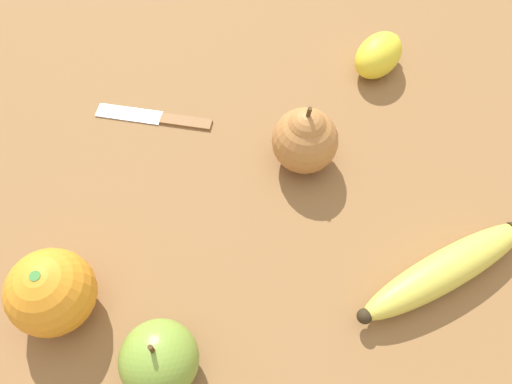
{
  "coord_description": "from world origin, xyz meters",
  "views": [
    {
      "loc": [
        -0.27,
        0.03,
        0.52
      ],
      "look_at": [
        0.02,
        0.02,
        0.03
      ],
      "focal_mm": 35.0,
      "sensor_mm": 36.0,
      "label": 1
    }
  ],
  "objects_px": {
    "orange": "(51,292)",
    "lemon": "(379,55)",
    "banana": "(448,269)",
    "pear": "(305,139)",
    "apple": "(159,359)",
    "paring_knife": "(158,117)"
  },
  "relations": [
    {
      "from": "paring_knife",
      "to": "orange",
      "type": "bearing_deg",
      "value": 174.05
    },
    {
      "from": "apple",
      "to": "lemon",
      "type": "bearing_deg",
      "value": -35.11
    },
    {
      "from": "banana",
      "to": "pear",
      "type": "xyz_separation_m",
      "value": [
        0.16,
        0.14,
        0.02
      ]
    },
    {
      "from": "banana",
      "to": "paring_knife",
      "type": "xyz_separation_m",
      "value": [
        0.24,
        0.32,
        -0.02
      ]
    },
    {
      "from": "orange",
      "to": "apple",
      "type": "bearing_deg",
      "value": -121.9
    },
    {
      "from": "orange",
      "to": "pear",
      "type": "bearing_deg",
      "value": -56.59
    },
    {
      "from": "apple",
      "to": "orange",
      "type": "bearing_deg",
      "value": 58.1
    },
    {
      "from": "apple",
      "to": "lemon",
      "type": "relative_size",
      "value": 0.84
    },
    {
      "from": "banana",
      "to": "paring_knife",
      "type": "distance_m",
      "value": 0.4
    },
    {
      "from": "pear",
      "to": "apple",
      "type": "bearing_deg",
      "value": 146.68
    },
    {
      "from": "orange",
      "to": "apple",
      "type": "relative_size",
      "value": 1.08
    },
    {
      "from": "banana",
      "to": "lemon",
      "type": "relative_size",
      "value": 2.23
    },
    {
      "from": "pear",
      "to": "apple",
      "type": "relative_size",
      "value": 1.21
    },
    {
      "from": "banana",
      "to": "apple",
      "type": "relative_size",
      "value": 2.67
    },
    {
      "from": "apple",
      "to": "paring_knife",
      "type": "xyz_separation_m",
      "value": [
        0.32,
        0.02,
        -0.03
      ]
    },
    {
      "from": "orange",
      "to": "apple",
      "type": "distance_m",
      "value": 0.13
    },
    {
      "from": "apple",
      "to": "lemon",
      "type": "height_order",
      "value": "apple"
    },
    {
      "from": "orange",
      "to": "paring_knife",
      "type": "relative_size",
      "value": 0.56
    },
    {
      "from": "banana",
      "to": "pear",
      "type": "distance_m",
      "value": 0.21
    },
    {
      "from": "orange",
      "to": "lemon",
      "type": "xyz_separation_m",
      "value": [
        0.33,
        -0.39,
        -0.02
      ]
    },
    {
      "from": "lemon",
      "to": "apple",
      "type": "bearing_deg",
      "value": 144.89
    },
    {
      "from": "banana",
      "to": "apple",
      "type": "distance_m",
      "value": 0.31
    }
  ]
}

